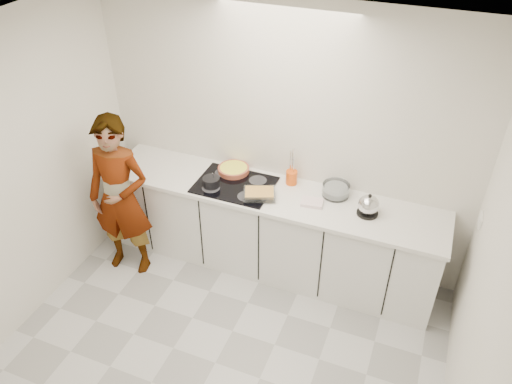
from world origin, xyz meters
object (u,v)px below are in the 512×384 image
at_px(tart_dish, 234,169).
at_px(baking_dish, 259,194).
at_px(saucepan, 211,182).
at_px(kettle, 368,206).
at_px(utensil_crock, 292,177).
at_px(mixing_bowl, 336,190).
at_px(hob, 235,185).
at_px(cook, 120,198).

relative_size(tart_dish, baking_dish, 1.00).
bearing_deg(tart_dish, saucepan, -107.45).
xyz_separation_m(saucepan, baking_dish, (0.48, 0.01, -0.01)).
bearing_deg(kettle, utensil_crock, 164.94).
bearing_deg(utensil_crock, saucepan, -153.55).
distance_m(saucepan, utensil_crock, 0.76).
relative_size(tart_dish, saucepan, 1.87).
bearing_deg(mixing_bowl, hob, -168.01).
height_order(baking_dish, mixing_bowl, mixing_bowl).
bearing_deg(utensil_crock, cook, -153.52).
bearing_deg(cook, kettle, 5.16).
relative_size(tart_dish, kettle, 1.62).
relative_size(saucepan, cook, 0.11).
relative_size(hob, mixing_bowl, 2.29).
height_order(kettle, utensil_crock, kettle).
relative_size(hob, saucepan, 3.91).
distance_m(baking_dish, kettle, 0.97).
bearing_deg(tart_dish, hob, -63.65).
xyz_separation_m(kettle, utensil_crock, (-0.77, 0.21, -0.02)).
relative_size(baking_dish, utensil_crock, 2.54).
bearing_deg(mixing_bowl, cook, -159.97).
bearing_deg(tart_dish, kettle, -7.19).
distance_m(hob, mixing_bowl, 0.94).
distance_m(saucepan, baking_dish, 0.48).
relative_size(mixing_bowl, kettle, 1.48).
height_order(tart_dish, kettle, kettle).
bearing_deg(cook, mixing_bowl, 12.11).
bearing_deg(mixing_bowl, kettle, -27.68).
height_order(saucepan, utensil_crock, saucepan).
distance_m(hob, cook, 1.08).
distance_m(utensil_crock, cook, 1.62).
xyz_separation_m(baking_dish, utensil_crock, (0.20, 0.33, 0.02)).
xyz_separation_m(tart_dish, utensil_crock, (0.58, 0.04, 0.03)).
bearing_deg(hob, cook, -152.92).
relative_size(baking_dish, cook, 0.21).
bearing_deg(hob, kettle, 1.09).
bearing_deg(utensil_crock, baking_dish, -121.16).
bearing_deg(kettle, hob, -178.91).
distance_m(hob, tart_dish, 0.22).
xyz_separation_m(tart_dish, saucepan, (-0.09, -0.30, 0.02)).
bearing_deg(saucepan, hob, 29.31).
distance_m(hob, baking_dish, 0.31).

